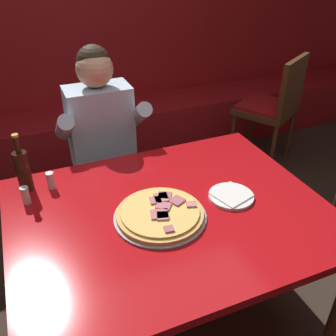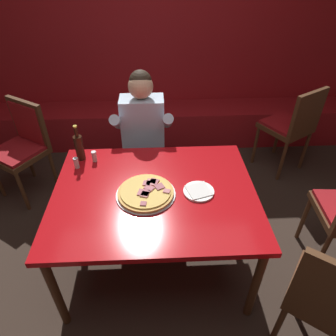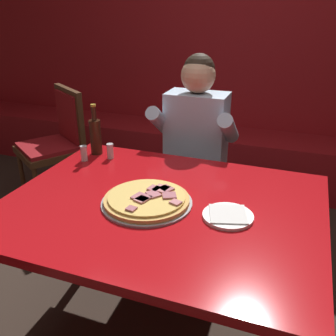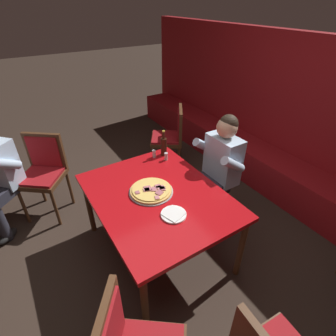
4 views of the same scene
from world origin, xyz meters
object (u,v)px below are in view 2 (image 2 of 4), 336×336
Objects in this scene: beer_bottle at (79,147)px; dining_chair_near_right at (293,123)px; pizza at (146,193)px; shaker_oregano at (94,157)px; shaker_parmesan at (76,163)px; dining_chair_near_left at (334,299)px; dining_chair_far_left at (23,143)px; main_dining_table at (155,199)px; plate_white_paper at (199,191)px; diner_seated_blue_shirt at (143,137)px.

dining_chair_near_right is at bearing 20.59° from beer_bottle.
pizza is 0.57m from shaker_oregano.
dining_chair_near_left is at bearing -33.56° from shaker_parmesan.
shaker_oregano is 1.02m from dining_chair_far_left.
shaker_oregano is at bearing -19.00° from beer_bottle.
beer_bottle is 0.30× the size of dining_chair_near_left.
main_dining_table is 1.41× the size of dining_chair_near_right.
shaker_oregano is (-0.40, 0.41, 0.02)m from pizza.
shaker_parmesan is at bearing 146.44° from dining_chair_near_left.
dining_chair_near_left is (1.52, -1.13, -0.28)m from beer_bottle.
pizza is 1.37× the size of beer_bottle.
shaker_parmesan is (-0.01, -0.12, -0.07)m from beer_bottle.
diner_seated_blue_shirt is (-0.39, 0.80, -0.04)m from plate_white_paper.
pizza is 4.66× the size of shaker_oregano.
diner_seated_blue_shirt is 1.30× the size of dining_chair_near_right.
beer_bottle is at bearing -142.70° from diner_seated_blue_shirt.
beer_bottle reaches higher than main_dining_table.
dining_chair_near_left is (1.01, -0.69, -0.19)m from pizza.
shaker_parmesan is 0.68m from diner_seated_blue_shirt.
dining_chair_near_right is at bearing 45.99° from plate_white_paper.
pizza is 1.91× the size of plate_white_paper.
diner_seated_blue_shirt is at bearing -9.29° from dining_chair_far_left.
shaker_oregano is 0.09× the size of dining_chair_near_left.
diner_seated_blue_shirt reaches higher than dining_chair_far_left.
main_dining_table is 0.31m from plate_white_paper.
dining_chair_far_left is at bearing 141.50° from beer_bottle.
shaker_oregano is at bearing 33.29° from shaker_parmesan.
diner_seated_blue_shirt is at bearing 125.03° from dining_chair_near_left.
diner_seated_blue_shirt is (0.36, 0.40, -0.07)m from shaker_oregano.
diner_seated_blue_shirt is at bearing 92.65° from pizza.
pizza is at bearing -39.63° from dining_chair_far_left.
shaker_oregano is at bearing 140.53° from main_dining_table.
main_dining_table is 1.09× the size of diner_seated_blue_shirt.
pizza is 1.94m from dining_chair_near_right.
pizza is at bearing -151.30° from main_dining_table.
diner_seated_blue_shirt is (0.47, 0.36, -0.15)m from beer_bottle.
shaker_oregano is 2.08m from dining_chair_near_right.
dining_chair_near_right is (1.46, 1.17, -0.09)m from main_dining_table.
dining_chair_near_right is (1.16, 1.20, -0.16)m from plate_white_paper.
diner_seated_blue_shirt is (-0.04, 0.80, -0.05)m from pizza.
pizza is 1.24m from dining_chair_near_left.
plate_white_paper is (0.30, -0.02, 0.08)m from main_dining_table.
beer_bottle is 0.14m from shaker_oregano.
dining_chair_far_left is at bearing 142.72° from dining_chair_near_left.
pizza is 4.66× the size of shaker_parmesan.
plate_white_paper reaches higher than main_dining_table.
plate_white_paper is at bearing -20.00° from shaker_parmesan.
dining_chair_far_left is (-1.56, 0.99, -0.19)m from plate_white_paper.
shaker_parmesan is at bearing -156.67° from dining_chair_near_right.
diner_seated_blue_shirt is at bearing -165.54° from dining_chair_near_right.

